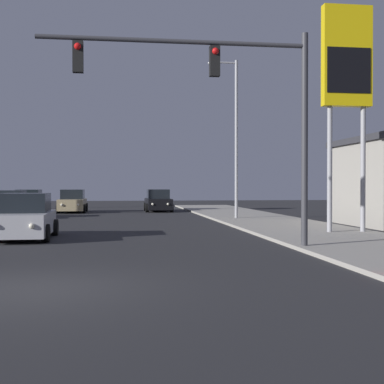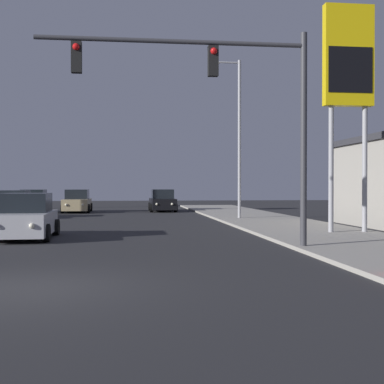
# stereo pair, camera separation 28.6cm
# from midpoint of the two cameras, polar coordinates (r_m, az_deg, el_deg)

# --- Properties ---
(ground_plane) EXTENTS (120.00, 120.00, 0.00)m
(ground_plane) POSITION_cam_midpoint_polar(r_m,az_deg,el_deg) (10.72, -16.85, -9.86)
(ground_plane) COLOR #28282B
(sidewalk_right) EXTENTS (5.00, 60.00, 0.12)m
(sidewalk_right) POSITION_cam_midpoint_polar(r_m,az_deg,el_deg) (21.87, 13.66, -4.32)
(sidewalk_right) COLOR #9E998E
(sidewalk_right) RESTS_ON ground
(car_white) EXTENTS (2.04, 4.32, 1.68)m
(car_white) POSITION_cam_midpoint_polar(r_m,az_deg,el_deg) (34.21, -18.24, -1.36)
(car_white) COLOR silver
(car_white) RESTS_ON ground
(car_tan) EXTENTS (2.04, 4.32, 1.68)m
(car_tan) POSITION_cam_midpoint_polar(r_m,az_deg,el_deg) (40.27, -11.96, -1.05)
(car_tan) COLOR tan
(car_tan) RESTS_ON ground
(car_green) EXTENTS (2.04, 4.31, 1.68)m
(car_green) POSITION_cam_midpoint_polar(r_m,az_deg,el_deg) (40.45, -16.36, -1.05)
(car_green) COLOR #195933
(car_green) RESTS_ON ground
(car_black) EXTENTS (2.04, 4.33, 1.68)m
(car_black) POSITION_cam_midpoint_polar(r_m,az_deg,el_deg) (40.79, -2.97, -1.01)
(car_black) COLOR black
(car_black) RESTS_ON ground
(car_silver) EXTENTS (2.04, 4.33, 1.68)m
(car_silver) POSITION_cam_midpoint_polar(r_m,az_deg,el_deg) (20.60, -16.86, -2.68)
(car_silver) COLOR #B7B7BC
(car_silver) RESTS_ON ground
(traffic_light_mast) EXTENTS (8.10, 0.36, 6.50)m
(traffic_light_mast) POSITION_cam_midpoint_polar(r_m,az_deg,el_deg) (16.30, 4.34, 10.61)
(traffic_light_mast) COLOR #38383D
(traffic_light_mast) RESTS_ON sidewalk_right
(street_lamp) EXTENTS (1.74, 0.24, 9.00)m
(street_lamp) POSITION_cam_midpoint_polar(r_m,az_deg,el_deg) (30.78, 5.11, 6.56)
(street_lamp) COLOR #99999E
(street_lamp) RESTS_ON sidewalk_right
(gas_station_sign) EXTENTS (2.00, 0.42, 9.00)m
(gas_station_sign) POSITION_cam_midpoint_polar(r_m,az_deg,el_deg) (22.63, 16.70, 12.53)
(gas_station_sign) COLOR #99999E
(gas_station_sign) RESTS_ON sidewalk_right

